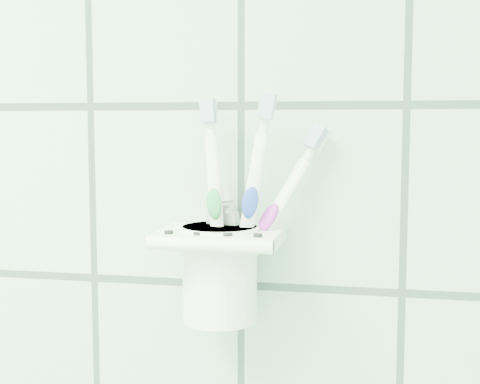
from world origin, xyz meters
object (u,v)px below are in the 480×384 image
(cup, at_px, (220,269))
(toothbrush_orange, at_px, (232,202))
(toothbrush_pink, at_px, (222,206))
(toothpaste_tube, at_px, (232,239))
(toothbrush_blue, at_px, (214,207))
(holder_bracket, at_px, (221,238))

(cup, distance_m, toothbrush_orange, 0.07)
(toothbrush_pink, distance_m, toothbrush_orange, 0.01)
(toothbrush_pink, xyz_separation_m, toothpaste_tube, (0.01, 0.02, -0.04))
(cup, distance_m, toothbrush_blue, 0.07)
(cup, distance_m, toothpaste_tube, 0.03)
(holder_bracket, bearing_deg, cup, 118.20)
(toothbrush_pink, distance_m, toothbrush_blue, 0.01)
(holder_bracket, relative_size, toothpaste_tube, 0.91)
(toothbrush_pink, bearing_deg, holder_bracket, 117.84)
(toothbrush_orange, bearing_deg, holder_bracket, -170.52)
(cup, xyz_separation_m, toothbrush_blue, (-0.00, -0.02, 0.06))
(holder_bracket, relative_size, toothbrush_pink, 0.55)
(cup, relative_size, toothpaste_tube, 0.73)
(cup, bearing_deg, toothpaste_tube, 35.06)
(holder_bracket, height_order, cup, same)
(cup, relative_size, toothbrush_pink, 0.44)
(holder_bracket, xyz_separation_m, toothbrush_pink, (0.00, -0.01, 0.03))
(holder_bracket, distance_m, cup, 0.03)
(holder_bracket, xyz_separation_m, toothbrush_orange, (0.01, 0.00, 0.04))
(toothbrush_blue, relative_size, toothbrush_orange, 0.94)
(cup, relative_size, toothbrush_orange, 0.43)
(toothbrush_orange, relative_size, toothpaste_tube, 1.69)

